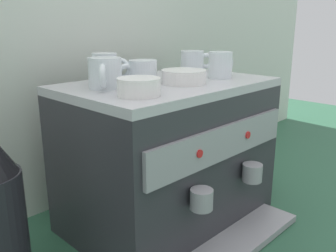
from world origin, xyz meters
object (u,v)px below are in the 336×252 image
ceramic_cup_4 (105,73)px  ceramic_cup_2 (141,72)px  ceramic_cup_1 (193,61)px  ceramic_cup_3 (106,68)px  milk_pitcher (252,164)px  ceramic_cup_0 (221,65)px  ceramic_bowl_1 (139,87)px  ceramic_bowl_0 (184,77)px  espresso_machine (169,154)px

ceramic_cup_4 → ceramic_cup_2: bearing=-2.8°
ceramic_cup_1 → ceramic_cup_3: bearing=178.5°
milk_pitcher → ceramic_cup_0: bearing=-176.4°
ceramic_cup_4 → ceramic_cup_0: bearing=-15.5°
milk_pitcher → ceramic_bowl_1: bearing=-175.4°
ceramic_cup_1 → milk_pitcher: ceramic_cup_1 is taller
ceramic_cup_3 → ceramic_cup_2: bearing=-49.5°
ceramic_cup_2 → ceramic_bowl_0: 0.12m
ceramic_bowl_1 → milk_pitcher: size_ratio=0.68×
ceramic_cup_0 → ceramic_cup_2: (-0.24, 0.09, -0.01)m
ceramic_bowl_1 → ceramic_cup_1: bearing=24.6°
ceramic_cup_4 → ceramic_bowl_1: 0.13m
espresso_machine → ceramic_cup_3: size_ratio=5.71×
ceramic_bowl_0 → espresso_machine: bearing=98.3°
ceramic_cup_3 → ceramic_bowl_0: ceramic_cup_3 is taller
ceramic_cup_0 → ceramic_cup_1: bearing=70.4°
espresso_machine → ceramic_bowl_0: (0.01, -0.05, 0.23)m
milk_pitcher → ceramic_cup_2: bearing=170.9°
espresso_machine → ceramic_cup_1: (0.22, 0.10, 0.25)m
espresso_machine → ceramic_cup_1: 0.35m
ceramic_cup_4 → ceramic_cup_1: bearing=8.1°
ceramic_cup_3 → ceramic_cup_4: ceramic_cup_3 is taller
ceramic_cup_2 → ceramic_bowl_0: size_ratio=0.90×
ceramic_bowl_0 → ceramic_cup_4: bearing=155.6°
ceramic_bowl_1 → ceramic_cup_0: bearing=5.2°
ceramic_cup_0 → ceramic_bowl_1: 0.36m
ceramic_cup_2 → ceramic_cup_1: bearing=12.3°
ceramic_cup_1 → ceramic_bowl_0: ceramic_cup_1 is taller
ceramic_cup_4 → ceramic_bowl_0: ceramic_cup_4 is taller
espresso_machine → ceramic_cup_0: (0.16, -0.06, 0.26)m
ceramic_cup_1 → ceramic_bowl_1: bearing=-155.4°
ceramic_bowl_0 → milk_pitcher: (0.40, 0.01, -0.37)m
ceramic_cup_0 → ceramic_bowl_0: bearing=176.9°
espresso_machine → ceramic_cup_4: size_ratio=5.34×
ceramic_cup_2 → ceramic_cup_3: (-0.06, 0.07, 0.01)m
ceramic_cup_4 → ceramic_bowl_0: size_ratio=0.91×
ceramic_cup_0 → ceramic_cup_3: 0.34m
ceramic_cup_3 → ceramic_bowl_1: (-0.06, -0.20, -0.02)m
espresso_machine → ceramic_cup_0: size_ratio=5.33×
ceramic_cup_4 → ceramic_bowl_1: size_ratio=1.11×
ceramic_cup_4 → ceramic_bowl_1: ceramic_cup_4 is taller
espresso_machine → ceramic_bowl_1: (-0.19, -0.09, 0.24)m
ceramic_cup_2 → ceramic_bowl_1: (-0.12, -0.12, -0.01)m
ceramic_cup_0 → ceramic_cup_4: size_ratio=1.00×
ceramic_cup_1 → ceramic_bowl_1: (-0.41, -0.19, -0.02)m
espresso_machine → ceramic_cup_2: bearing=154.1°
ceramic_cup_2 → ceramic_bowl_1: bearing=-133.9°
milk_pitcher → ceramic_bowl_0: bearing=-179.0°
ceramic_cup_1 → ceramic_bowl_1: ceramic_cup_1 is taller
ceramic_cup_1 → ceramic_cup_2: size_ratio=0.99×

